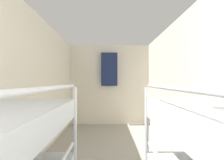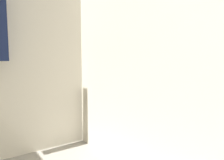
{
  "view_description": "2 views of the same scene",
  "coord_description": "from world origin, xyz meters",
  "views": [
    {
      "loc": [
        -0.02,
        0.52,
        1.19
      ],
      "look_at": [
        0.02,
        3.02,
        1.21
      ],
      "focal_mm": 28.0,
      "sensor_mm": 36.0,
      "label": 1
    },
    {
      "loc": [
        -0.22,
        2.85,
        1.11
      ],
      "look_at": [
        0.66,
        4.09,
        0.95
      ],
      "focal_mm": 35.0,
      "sensor_mm": 36.0,
      "label": 2
    }
  ],
  "objects": []
}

